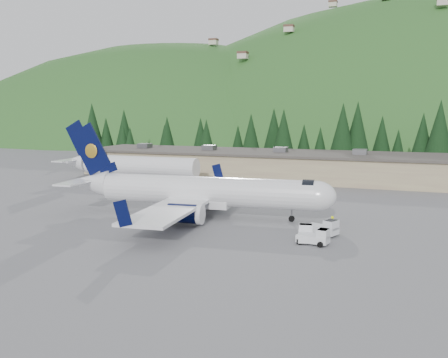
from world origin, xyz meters
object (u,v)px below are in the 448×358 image
at_px(baggage_tug_a, 316,237).
at_px(baggage_tug_b, 324,228).
at_px(second_airliner, 126,165).
at_px(terminal_building, 256,164).
at_px(baggage_tug_c, 306,234).
at_px(airliner, 200,192).
at_px(ramp_worker, 332,225).

relative_size(baggage_tug_a, baggage_tug_b, 0.88).
relative_size(second_airliner, terminal_building, 0.39).
relative_size(baggage_tug_b, baggage_tug_c, 1.16).
bearing_deg(airliner, baggage_tug_b, -19.81).
relative_size(airliner, terminal_building, 0.50).
xyz_separation_m(second_airliner, terminal_building, (19.91, 16.00, -0.70)).
xyz_separation_m(baggage_tug_c, ramp_worker, (2.06, 4.22, 0.25)).
bearing_deg(baggage_tug_b, terminal_building, 137.48).
relative_size(baggage_tug_a, terminal_building, 0.05).
height_order(baggage_tug_c, ramp_worker, ramp_worker).
bearing_deg(baggage_tug_b, baggage_tug_a, -71.34).
xyz_separation_m(airliner, ramp_worker, (16.89, -3.04, -2.15)).
relative_size(second_airliner, baggage_tug_b, 7.36).
relative_size(baggage_tug_b, terminal_building, 0.05).
relative_size(baggage_tug_b, ramp_worker, 1.94).
bearing_deg(ramp_worker, baggage_tug_b, 57.45).
distance_m(baggage_tug_b, terminal_building, 47.06).
height_order(baggage_tug_b, ramp_worker, ramp_worker).
bearing_deg(baggage_tug_c, ramp_worker, -37.65).
distance_m(baggage_tug_a, baggage_tug_c, 1.57).
distance_m(airliner, second_airliner, 32.54).
bearing_deg(second_airliner, baggage_tug_b, -33.35).
bearing_deg(baggage_tug_c, second_airliner, 41.22).
height_order(airliner, terminal_building, airliner).
bearing_deg(airliner, baggage_tug_c, -30.93).
distance_m(airliner, baggage_tug_a, 18.21).
bearing_deg(baggage_tug_c, baggage_tug_a, -141.28).
relative_size(second_airliner, baggage_tug_c, 8.54).
relative_size(baggage_tug_a, ramp_worker, 1.72).
bearing_deg(terminal_building, second_airliner, -141.22).
xyz_separation_m(terminal_building, ramp_worker, (20.88, -41.13, -1.66)).
bearing_deg(baggage_tug_a, terminal_building, 122.10).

